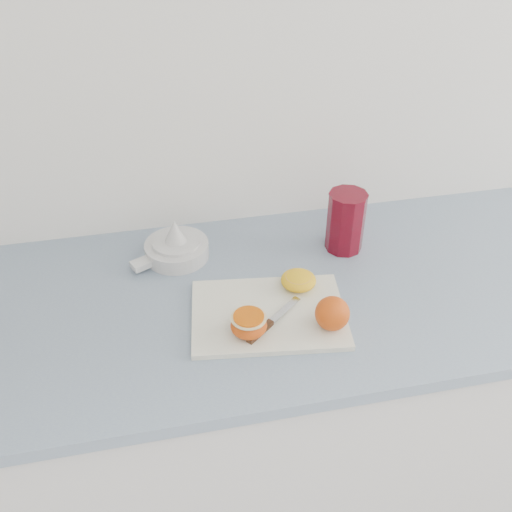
% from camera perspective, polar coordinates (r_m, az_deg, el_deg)
% --- Properties ---
extents(counter, '(2.31, 0.64, 0.89)m').
position_cam_1_polar(counter, '(1.59, 2.62, -15.49)').
color(counter, silver).
rests_on(counter, ground).
extents(cutting_board, '(0.34, 0.27, 0.01)m').
position_cam_1_polar(cutting_board, '(1.20, 1.26, -5.82)').
color(cutting_board, silver).
rests_on(cutting_board, counter).
extents(whole_orange, '(0.07, 0.07, 0.07)m').
position_cam_1_polar(whole_orange, '(1.15, 7.64, -5.71)').
color(whole_orange, '#CB450E').
rests_on(whole_orange, cutting_board).
extents(half_orange, '(0.07, 0.07, 0.05)m').
position_cam_1_polar(half_orange, '(1.13, -0.73, -6.86)').
color(half_orange, '#CB450E').
rests_on(half_orange, cutting_board).
extents(squeezed_shell, '(0.08, 0.08, 0.03)m').
position_cam_1_polar(squeezed_shell, '(1.25, 4.27, -2.41)').
color(squeezed_shell, '#EDB015').
rests_on(squeezed_shell, cutting_board).
extents(paring_knife, '(0.14, 0.12, 0.01)m').
position_cam_1_polar(paring_knife, '(1.15, 0.88, -7.15)').
color(paring_knife, '#3F2512').
rests_on(paring_knife, cutting_board).
extents(citrus_juicer, '(0.19, 0.15, 0.10)m').
position_cam_1_polar(citrus_juicer, '(1.36, -8.01, 0.89)').
color(citrus_juicer, white).
rests_on(citrus_juicer, counter).
extents(red_tumbler, '(0.09, 0.09, 0.15)m').
position_cam_1_polar(red_tumbler, '(1.37, 8.94, 3.23)').
color(red_tumbler, maroon).
rests_on(red_tumbler, counter).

